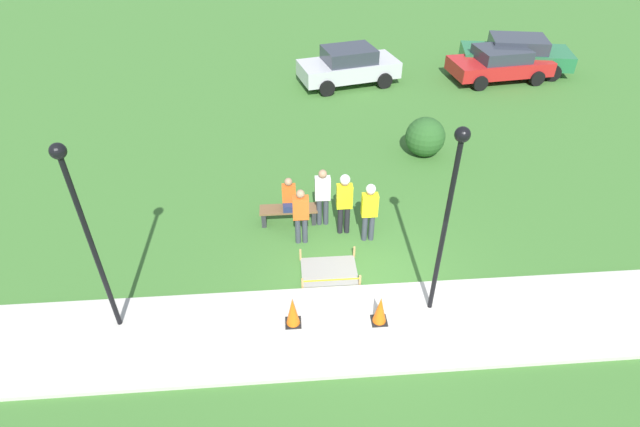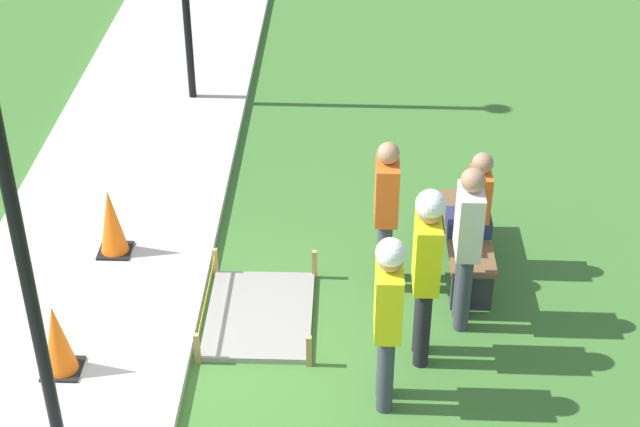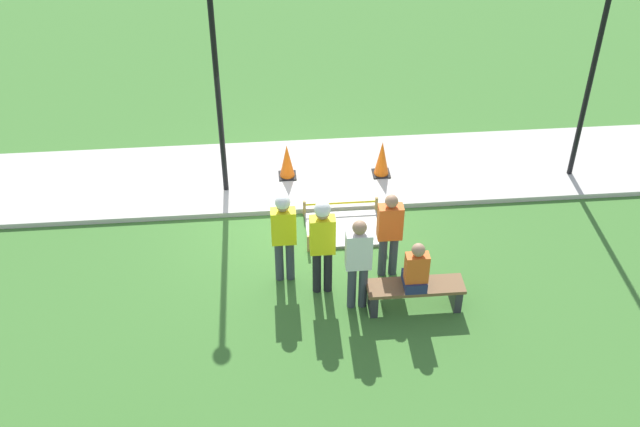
{
  "view_description": "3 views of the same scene",
  "coord_description": "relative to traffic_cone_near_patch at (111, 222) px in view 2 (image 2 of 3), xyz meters",
  "views": [
    {
      "loc": [
        -1.75,
        -8.13,
        8.34
      ],
      "look_at": [
        -0.96,
        2.01,
        0.72
      ],
      "focal_mm": 28.0,
      "sensor_mm": 36.0,
      "label": 1
    },
    {
      "loc": [
        6.53,
        1.41,
        6.0
      ],
      "look_at": [
        -1.3,
        1.15,
        0.93
      ],
      "focal_mm": 55.0,
      "sensor_mm": 36.0,
      "label": 2
    },
    {
      "loc": [
        0.54,
        11.78,
        8.98
      ],
      "look_at": [
        -0.35,
        1.51,
        1.13
      ],
      "focal_mm": 45.0,
      "sensor_mm": 36.0,
      "label": 3
    }
  ],
  "objects": [
    {
      "name": "wet_concrete_patch",
      "position": [
        0.92,
        1.59,
        -0.43
      ],
      "size": [
        1.38,
        1.06,
        0.33
      ],
      "color": "gray",
      "rests_on": "ground_plane"
    },
    {
      "name": "worker_assistant",
      "position": [
        2.02,
        2.77,
        0.54
      ],
      "size": [
        0.4,
        0.25,
        1.7
      ],
      "color": "#383D47",
      "rests_on": "ground_plane"
    },
    {
      "name": "lamppost_near",
      "position": [
        3.02,
        0.25,
        2.46
      ],
      "size": [
        0.28,
        0.28,
        4.38
      ],
      "color": "black",
      "rests_on": "sidewalk"
    },
    {
      "name": "worker_supervisor",
      "position": [
        1.43,
        3.11,
        0.6
      ],
      "size": [
        0.4,
        0.26,
        1.79
      ],
      "color": "black",
      "rests_on": "ground_plane"
    },
    {
      "name": "sidewalk",
      "position": [
        1.77,
        -0.18,
        -0.42
      ],
      "size": [
        28.0,
        2.39,
        0.1
      ],
      "color": "#BCB7AD",
      "rests_on": "ground_plane"
    },
    {
      "name": "person_seated_on_bench",
      "position": [
        0.04,
        3.69,
        0.36
      ],
      "size": [
        0.36,
        0.44,
        0.89
      ],
      "color": "navy",
      "rests_on": "park_bench"
    },
    {
      "name": "bystander_in_orange_shirt",
      "position": [
        0.31,
        2.79,
        0.44
      ],
      "size": [
        0.4,
        0.22,
        1.62
      ],
      "color": "#383D47",
      "rests_on": "ground_plane"
    },
    {
      "name": "ground_plane",
      "position": [
        1.77,
        1.01,
        -0.47
      ],
      "size": [
        60.0,
        60.0,
        0.0
      ],
      "primitive_type": "plane",
      "color": "#3D702D"
    },
    {
      "name": "traffic_cone_near_patch",
      "position": [
        0.0,
        0.0,
        0.0
      ],
      "size": [
        0.34,
        0.34,
        0.74
      ],
      "color": "black",
      "rests_on": "sidewalk"
    },
    {
      "name": "park_bench",
      "position": [
        0.01,
        3.64,
        -0.14
      ],
      "size": [
        1.54,
        0.44,
        0.48
      ],
      "color": "#2D2D33",
      "rests_on": "ground_plane"
    },
    {
      "name": "bystander_in_gray_shirt",
      "position": [
        0.91,
        3.52,
        0.5
      ],
      "size": [
        0.4,
        0.22,
        1.7
      ],
      "color": "#383D47",
      "rests_on": "ground_plane"
    },
    {
      "name": "traffic_cone_far_patch",
      "position": [
        1.83,
        -0.08,
        -0.02
      ],
      "size": [
        0.34,
        0.34,
        0.71
      ],
      "color": "black",
      "rests_on": "sidewalk"
    }
  ]
}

